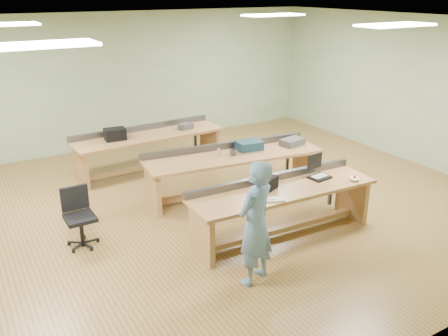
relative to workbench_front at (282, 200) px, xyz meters
The scene contains 22 objects.
floor 1.63m from the workbench_front, 116.14° to the left, with size 10.00×10.00×0.00m, color olive.
ceiling 2.89m from the workbench_front, 116.14° to the left, with size 10.00×10.00×0.00m, color silver.
wall_back 5.50m from the workbench_front, 97.17° to the left, with size 10.00×0.04×3.00m, color #9BB388.
wall_front 2.87m from the workbench_front, 104.46° to the right, with size 10.00×0.04×3.00m, color #9BB388.
wall_right 4.64m from the workbench_front, 17.68° to the left, with size 0.04×8.00×3.00m, color #9BB388.
fluor_panels 2.86m from the workbench_front, 116.14° to the left, with size 6.20×3.50×0.03m.
workbench_front is the anchor object (origin of this frame).
workbench_mid 1.66m from the workbench_front, 84.34° to the left, with size 3.24×1.21×0.86m.
workbench_back 3.58m from the workbench_front, 100.76° to the left, with size 3.04×0.94×0.86m.
person 1.32m from the workbench_front, 141.97° to the right, with size 0.59×0.39×1.61m, color #6A84AD.
laptop_base 0.75m from the workbench_front, ahead, with size 0.30×0.25×0.03m, color black.
laptop_screen 0.84m from the workbench_front, 11.22° to the left, with size 0.30×0.01×0.24m, color black.
keyboard 0.54m from the workbench_front, 150.03° to the right, with size 0.46×0.15×0.03m, color beige.
trackball_mouse 1.17m from the workbench_front, 16.22° to the right, with size 0.14×0.16×0.07m, color white.
camera_bag 0.36m from the workbench_front, 158.26° to the left, with size 0.28×0.18×0.19m, color black.
task_chair 2.93m from the workbench_front, 155.70° to the left, with size 0.47×0.47×0.86m.
parts_bin_teal 1.83m from the workbench_front, 72.24° to the left, with size 0.44×0.33×0.15m, color #122F3D.
parts_bin_grey 2.07m from the workbench_front, 48.05° to the left, with size 0.43×0.27×0.12m, color #3B3A3D.
mug 1.62m from the workbench_front, 85.02° to the left, with size 0.13×0.13×0.10m, color #3B3A3D.
drinks_can 1.72m from the workbench_front, 93.11° to the left, with size 0.07×0.07×0.12m, color silver.
storage_box_back 3.76m from the workbench_front, 111.00° to the left, with size 0.39×0.28×0.22m, color black.
tray_back 3.49m from the workbench_front, 87.58° to the left, with size 0.27×0.20×0.11m, color #3B3A3D.
Camera 1 is at (-3.27, -6.39, 3.49)m, focal length 38.00 mm.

